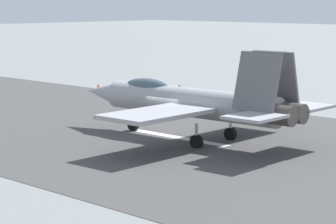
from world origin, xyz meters
name	(u,v)px	position (x,y,z in m)	size (l,w,h in m)	color
ground_plane	(173,137)	(0.00, 0.00, 0.00)	(400.00, 400.00, 0.00)	gray
runway_strip	(173,137)	(-0.02, 0.00, 0.01)	(240.00, 26.00, 0.02)	#454444
fighter_jet	(192,101)	(-1.60, 0.03, 2.35)	(16.68, 14.36, 5.54)	#9E9EA4
crew_person	(180,94)	(9.26, -10.67, 0.80)	(0.37, 0.68, 1.61)	#1E2338
marker_cone_mid	(222,102)	(6.59, -12.73, 0.28)	(0.44, 0.44, 0.55)	orange
marker_cone_far	(98,86)	(21.60, -12.73, 0.28)	(0.44, 0.44, 0.55)	orange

